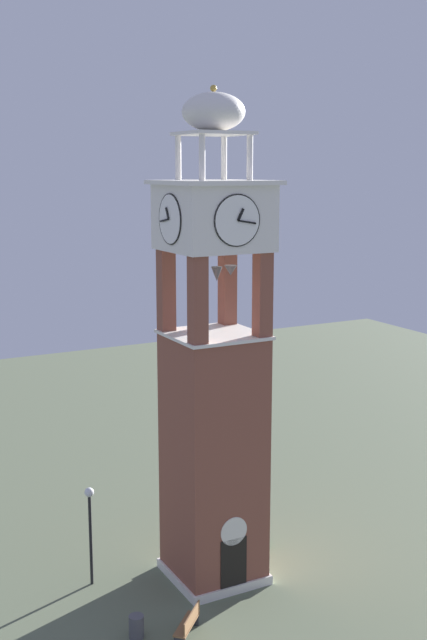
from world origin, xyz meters
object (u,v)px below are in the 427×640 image
object	(u,v)px
park_bench	(188,624)
clock_tower	(214,390)
lamp_post	(90,518)
trash_bin	(136,627)

from	to	relation	value
park_bench	clock_tower	bearing A→B (deg)	50.25
lamp_post	trash_bin	xyz separation A→B (m)	(0.17, -4.08, -2.32)
clock_tower	trash_bin	size ratio (longest dim) A/B	23.30
clock_tower	trash_bin	bearing A→B (deg)	-150.30
clock_tower	lamp_post	distance (m)	6.79
park_bench	trash_bin	distance (m)	1.78
lamp_post	clock_tower	bearing A→B (deg)	-20.16
park_bench	trash_bin	world-z (taller)	park_bench
lamp_post	trash_bin	bearing A→B (deg)	-87.59
clock_tower	lamp_post	bearing A→B (deg)	159.84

